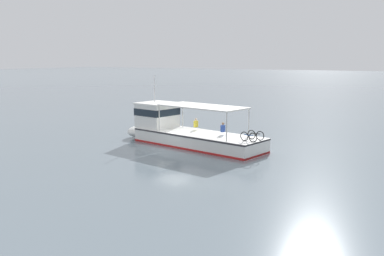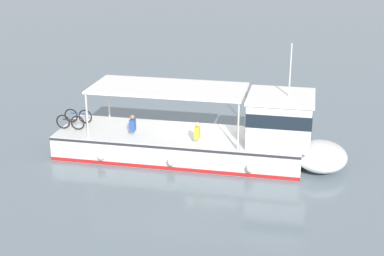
% 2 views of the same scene
% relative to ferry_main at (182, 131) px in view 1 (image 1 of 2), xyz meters
% --- Properties ---
extents(ground_plane, '(400.00, 400.00, 0.00)m').
position_rel_ferry_main_xyz_m(ground_plane, '(1.61, 0.13, -1.01)').
color(ground_plane, slate).
extents(ferry_main, '(5.33, 13.05, 5.32)m').
position_rel_ferry_main_xyz_m(ferry_main, '(0.00, 0.00, 0.00)').
color(ferry_main, white).
rests_on(ferry_main, ground).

